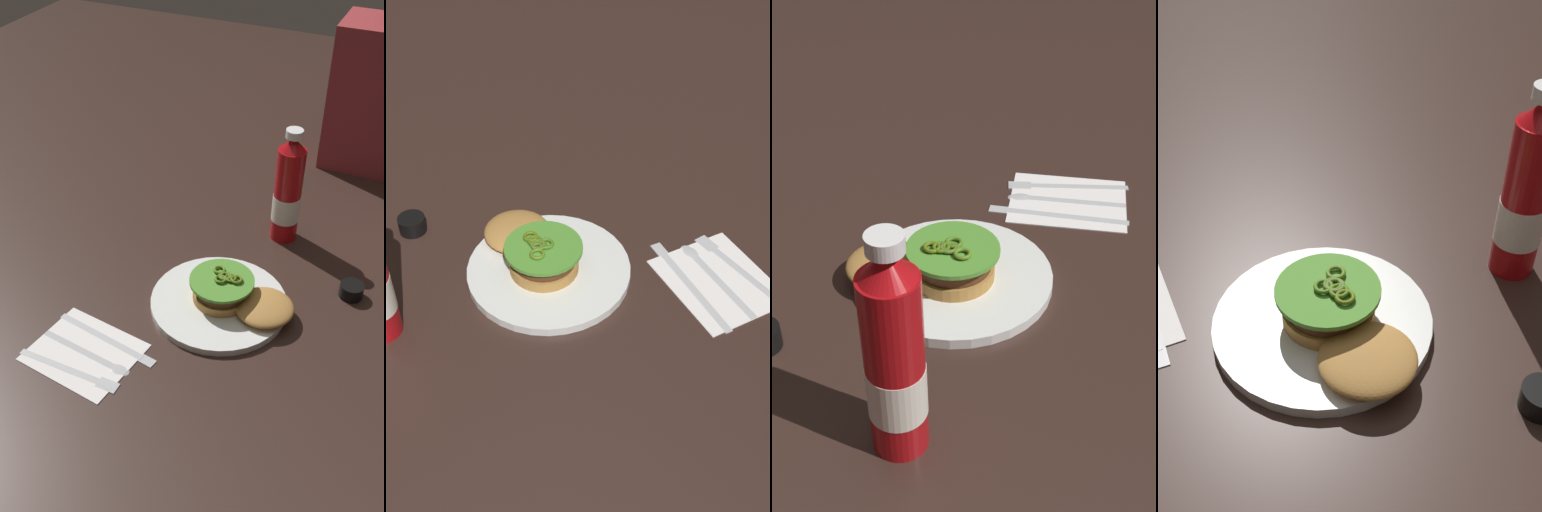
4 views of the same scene
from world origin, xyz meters
The scene contains 8 objects.
ground_plane centered at (0.00, 0.00, 0.00)m, with size 3.00×3.00×0.00m, color #32201B.
dinner_plate centered at (-0.10, -0.06, 0.01)m, with size 0.25×0.25×0.01m, color white.
burger_sandwich centered at (-0.07, -0.05, 0.03)m, with size 0.20×0.12×0.05m.
ketchup_bottle centered at (-0.06, 0.20, 0.11)m, with size 0.06×0.06×0.25m.
napkin centered at (-0.27, -0.26, 0.00)m, with size 0.18×0.15×0.00m, color white.
fork_utensil centered at (-0.25, -0.30, 0.00)m, with size 0.19×0.02×0.00m.
spoon_utensil centered at (-0.24, -0.26, 0.00)m, with size 0.18×0.04×0.00m.
butter_knife centered at (-0.23, -0.22, 0.00)m, with size 0.21×0.05×0.00m.
Camera 3 is at (-0.14, 0.64, 0.56)m, focal length 47.75 mm.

